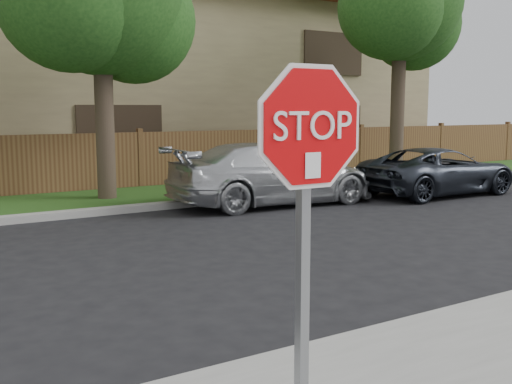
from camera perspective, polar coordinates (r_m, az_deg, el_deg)
far_curb at (r=12.76m, az=-22.55°, el=-2.46°), size 70.00×0.30×0.15m
tree_right at (r=19.93m, az=13.96°, el=17.34°), size 4.80×3.90×8.20m
stop_sign at (r=3.51m, az=4.98°, el=0.97°), size 1.01×0.13×2.55m
sedan_right at (r=14.04m, az=1.60°, el=1.75°), size 5.12×2.32×1.46m
sedan_far_right at (r=16.40m, az=16.99°, el=1.91°), size 4.47×2.11×1.23m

